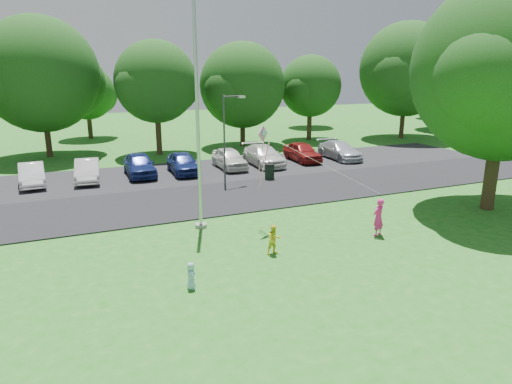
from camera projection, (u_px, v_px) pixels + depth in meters
name	position (u px, v px, depth m)	size (l,w,h in m)	color
ground	(334.00, 257.00, 16.55)	(120.00, 120.00, 0.00)	#1F651A
park_road	(242.00, 195.00, 24.52)	(60.00, 6.00, 0.06)	black
parking_strip	(207.00, 171.00, 30.28)	(42.00, 7.00, 0.06)	black
flagpole	(198.00, 131.00, 18.55)	(0.50, 0.50, 10.00)	#B7BABF
street_lamp	(227.00, 131.00, 26.01)	(1.45, 0.46, 5.22)	#3F3F44
trash_can	(270.00, 172.00, 27.86)	(0.62, 0.62, 0.98)	black
big_tree	(505.00, 74.00, 20.45)	(9.02, 8.29, 10.73)	#332316
tree_row	(191.00, 80.00, 37.13)	(64.35, 11.94, 10.88)	#332316
horizon_trees	(190.00, 91.00, 46.99)	(77.46, 7.20, 7.02)	#332316
parked_cars	(218.00, 159.00, 30.46)	(22.52, 4.78, 1.43)	silver
woman	(378.00, 217.00, 18.51)	(0.57, 0.37, 1.56)	#FB218C
child_yellow	(274.00, 240.00, 16.70)	(0.55, 0.43, 1.13)	yellow
child_blue	(191.00, 276.00, 14.09)	(0.43, 0.28, 0.87)	#8DBED8
kite	(265.00, 145.00, 18.59)	(4.26, 2.94, 2.81)	pink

